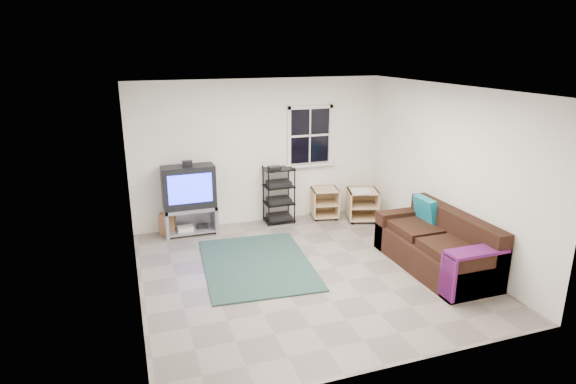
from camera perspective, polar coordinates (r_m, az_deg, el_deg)
name	(u,v)px	position (r m, az deg, el deg)	size (l,w,h in m)	color
room	(310,140)	(8.94, 2.60, 6.23)	(4.60, 4.62, 4.60)	gray
tv_unit	(189,194)	(8.36, -11.64, -0.25)	(0.88, 0.44, 1.30)	gray
av_rack	(279,198)	(8.80, -1.09, -0.74)	(0.53, 0.39, 1.06)	black
side_table_left	(324,202)	(9.15, 4.30, -1.13)	(0.57, 0.57, 0.57)	tan
side_table_right	(362,202)	(9.06, 8.75, -1.21)	(0.66, 0.66, 0.61)	tan
sofa	(437,247)	(7.38, 17.29, -6.27)	(0.89, 2.00, 0.91)	black
shag_rug	(257,264)	(7.28, -3.70, -8.49)	(1.55, 2.13, 0.03)	#312116
paper_bag	(168,224)	(8.59, -14.08, -3.67)	(0.26, 0.17, 0.37)	#A47149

